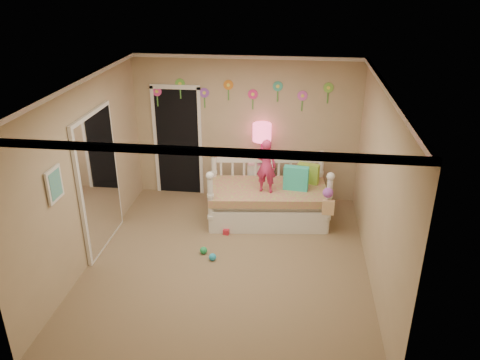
# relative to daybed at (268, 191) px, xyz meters

# --- Properties ---
(floor) EXTENTS (4.00, 4.50, 0.01)m
(floor) POSITION_rel_daybed_xyz_m (-0.48, -1.37, -0.53)
(floor) COLOR #7F684C
(floor) RESTS_ON ground
(ceiling) EXTENTS (4.00, 4.50, 0.01)m
(ceiling) POSITION_rel_daybed_xyz_m (-0.48, -1.37, 2.07)
(ceiling) COLOR white
(ceiling) RESTS_ON floor
(back_wall) EXTENTS (4.00, 0.01, 2.60)m
(back_wall) POSITION_rel_daybed_xyz_m (-0.48, 0.88, 0.77)
(back_wall) COLOR tan
(back_wall) RESTS_ON floor
(left_wall) EXTENTS (0.01, 4.50, 2.60)m
(left_wall) POSITION_rel_daybed_xyz_m (-2.48, -1.37, 0.77)
(left_wall) COLOR tan
(left_wall) RESTS_ON floor
(right_wall) EXTENTS (0.01, 4.50, 2.60)m
(right_wall) POSITION_rel_daybed_xyz_m (1.52, -1.37, 0.77)
(right_wall) COLOR tan
(right_wall) RESTS_ON floor
(crown_molding) EXTENTS (4.00, 4.50, 0.06)m
(crown_molding) POSITION_rel_daybed_xyz_m (-0.48, -1.37, 2.04)
(crown_molding) COLOR white
(crown_molding) RESTS_ON ceiling
(daybed) EXTENTS (2.08, 1.27, 1.07)m
(daybed) POSITION_rel_daybed_xyz_m (0.00, 0.00, 0.00)
(daybed) COLOR white
(daybed) RESTS_ON floor
(pillow_turquoise) EXTENTS (0.41, 0.19, 0.40)m
(pillow_turquoise) POSITION_rel_daybed_xyz_m (0.45, -0.02, 0.26)
(pillow_turquoise) COLOR #26BEA1
(pillow_turquoise) RESTS_ON daybed
(pillow_lime) EXTENTS (0.38, 0.23, 0.34)m
(pillow_lime) POSITION_rel_daybed_xyz_m (0.65, 0.27, 0.23)
(pillow_lime) COLOR #99CE3F
(pillow_lime) RESTS_ON daybed
(child) EXTENTS (0.36, 0.27, 0.90)m
(child) POSITION_rel_daybed_xyz_m (-0.03, -0.16, 0.51)
(child) COLOR #CE2E65
(child) RESTS_ON daybed
(nightstand) EXTENTS (0.47, 0.37, 0.75)m
(nightstand) POSITION_rel_daybed_xyz_m (-0.18, 0.70, -0.16)
(nightstand) COLOR white
(nightstand) RESTS_ON floor
(table_lamp) EXTENTS (0.33, 0.33, 0.72)m
(table_lamp) POSITION_rel_daybed_xyz_m (-0.18, 0.70, 0.69)
(table_lamp) COLOR #DD1D7A
(table_lamp) RESTS_ON nightstand
(closet_doorway) EXTENTS (0.90, 0.04, 2.07)m
(closet_doorway) POSITION_rel_daybed_xyz_m (-1.73, 0.87, 0.50)
(closet_doorway) COLOR black
(closet_doorway) RESTS_ON back_wall
(flower_decals) EXTENTS (3.40, 0.02, 0.50)m
(flower_decals) POSITION_rel_daybed_xyz_m (-0.57, 0.87, 1.41)
(flower_decals) COLOR #B2668C
(flower_decals) RESTS_ON back_wall
(mirror_closet) EXTENTS (0.07, 1.30, 2.10)m
(mirror_closet) POSITION_rel_daybed_xyz_m (-2.44, -1.07, 0.52)
(mirror_closet) COLOR white
(mirror_closet) RESTS_ON left_wall
(wall_picture) EXTENTS (0.05, 0.34, 0.42)m
(wall_picture) POSITION_rel_daybed_xyz_m (-2.45, -2.27, 1.02)
(wall_picture) COLOR white
(wall_picture) RESTS_ON left_wall
(hanging_bag) EXTENTS (0.20, 0.16, 0.36)m
(hanging_bag) POSITION_rel_daybed_xyz_m (0.94, -0.55, 0.12)
(hanging_bag) COLOR beige
(hanging_bag) RESTS_ON daybed
(toy_scatter) EXTENTS (1.25, 1.51, 0.11)m
(toy_scatter) POSITION_rel_daybed_xyz_m (-0.70, -1.06, -0.48)
(toy_scatter) COLOR #996666
(toy_scatter) RESTS_ON floor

